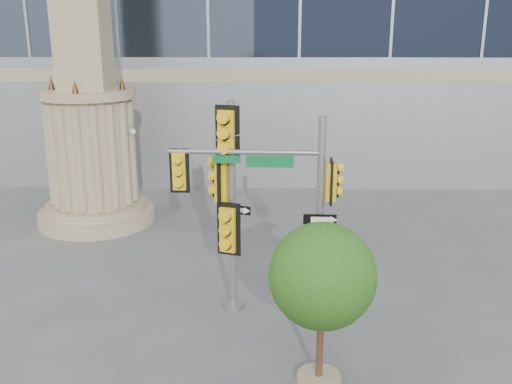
{
  "coord_description": "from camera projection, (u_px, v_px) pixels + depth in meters",
  "views": [
    {
      "loc": [
        0.6,
        -11.92,
        7.32
      ],
      "look_at": [
        0.33,
        2.0,
        3.27
      ],
      "focal_mm": 40.0,
      "sensor_mm": 36.0,
      "label": 1
    }
  ],
  "objects": [
    {
      "name": "monument",
      "position": [
        86.0,
        78.0,
        20.71
      ],
      "size": [
        4.4,
        4.4,
        16.6
      ],
      "color": "tan",
      "rests_on": "ground"
    },
    {
      "name": "ground",
      "position": [
        241.0,
        348.0,
        13.5
      ],
      "size": [
        120.0,
        120.0,
        0.0
      ],
      "primitive_type": "plane",
      "color": "#545456",
      "rests_on": "ground"
    },
    {
      "name": "street_tree",
      "position": [
        324.0,
        280.0,
        11.66
      ],
      "size": [
        2.27,
        2.22,
        3.54
      ],
      "color": "tan",
      "rests_on": "ground"
    },
    {
      "name": "secondary_signal_pole",
      "position": [
        228.0,
        192.0,
        14.41
      ],
      "size": [
        0.96,
        0.89,
        5.59
      ],
      "rotation": [
        0.0,
        0.0,
        -0.31
      ],
      "color": "slate",
      "rests_on": "ground"
    },
    {
      "name": "main_signal_pole",
      "position": [
        281.0,
        198.0,
        13.95
      ],
      "size": [
        4.11,
        0.52,
        5.3
      ],
      "rotation": [
        0.0,
        0.0,
        -0.04
      ],
      "color": "slate",
      "rests_on": "ground"
    }
  ]
}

